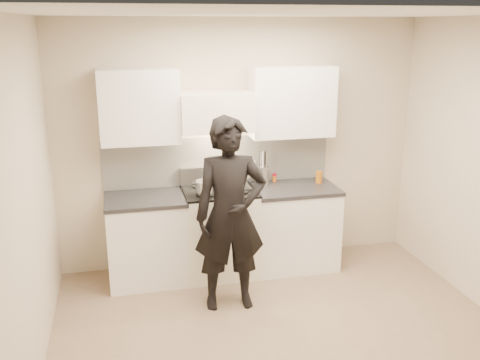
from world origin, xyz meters
name	(u,v)px	position (x,y,z in m)	size (l,w,h in m)	color
ground_plane	(286,339)	(0.00, 0.00, 0.00)	(4.00, 4.00, 0.00)	#876D56
room_shell	(270,150)	(-0.06, 0.37, 1.60)	(4.04, 3.54, 2.70)	#C4B59C
stove	(220,231)	(-0.30, 1.42, 0.47)	(0.76, 0.65, 0.96)	white
counter_right	(293,226)	(0.53, 1.43, 0.46)	(0.92, 0.67, 0.92)	white
counter_left	(147,239)	(-1.08, 1.43, 0.46)	(0.82, 0.67, 0.92)	white
wok	(236,175)	(-0.10, 1.53, 1.06)	(0.39, 0.47, 0.31)	silver
stock_pot	(206,187)	(-0.47, 1.28, 1.03)	(0.29, 0.23, 0.14)	silver
utensil_crock	(263,174)	(0.23, 1.63, 1.03)	(0.14, 0.14, 0.36)	#BDBDBD
spice_jar	(274,178)	(0.37, 1.66, 0.97)	(0.04, 0.04, 0.09)	orange
oil_glass	(319,177)	(0.84, 1.51, 0.99)	(0.08, 0.08, 0.13)	#AA5C0E
person	(230,215)	(-0.34, 0.70, 0.92)	(0.67, 0.44, 1.84)	black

